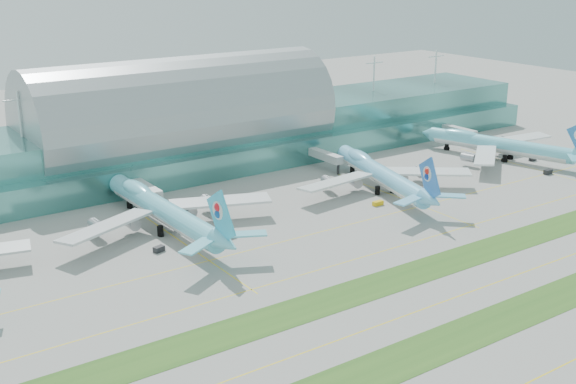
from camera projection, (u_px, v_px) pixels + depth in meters
ground at (409, 279)px, 185.86m from camera, size 700.00×700.00×0.00m
terminal at (181, 131)px, 282.30m from camera, size 340.00×69.10×36.00m
grass_strip_near at (495, 322)px, 163.93m from camera, size 420.00×12.00×0.08m
grass_strip_far at (404, 277)px, 187.42m from camera, size 420.00×12.00×0.08m
taxiline_a at (572, 361)px, 148.28m from camera, size 420.00×0.35×0.01m
taxiline_b at (449, 300)px, 174.90m from camera, size 420.00×0.35×0.01m
taxiline_c at (364, 257)px, 199.96m from camera, size 420.00×0.35×0.01m
taxiline_d at (316, 233)px, 217.18m from camera, size 420.00×0.35×0.01m
airliner_b at (162, 208)px, 218.07m from camera, size 70.13×79.52×21.91m
airliner_c at (380, 173)px, 255.45m from camera, size 64.45×74.48×20.83m
airliner_d at (499, 144)px, 295.38m from camera, size 62.98×72.98×20.53m
gse_c at (159, 249)px, 203.29m from camera, size 3.51×2.60×1.57m
gse_d at (230, 236)px, 213.07m from camera, size 3.62×2.25×1.33m
gse_e at (378, 203)px, 241.37m from camera, size 3.77×1.69×1.45m
gse_f at (418, 197)px, 246.96m from camera, size 4.35×3.09×1.79m
gse_g at (548, 172)px, 276.06m from camera, size 3.63×2.09×1.81m
gse_h at (533, 159)px, 294.42m from camera, size 3.40×2.07×1.52m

